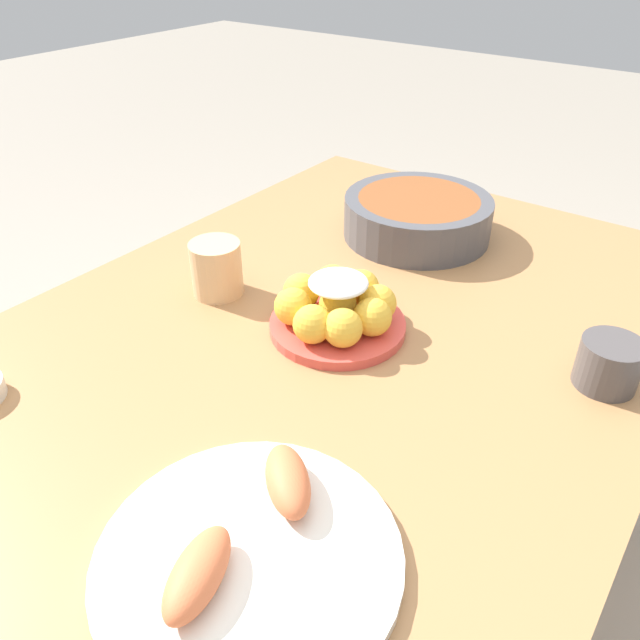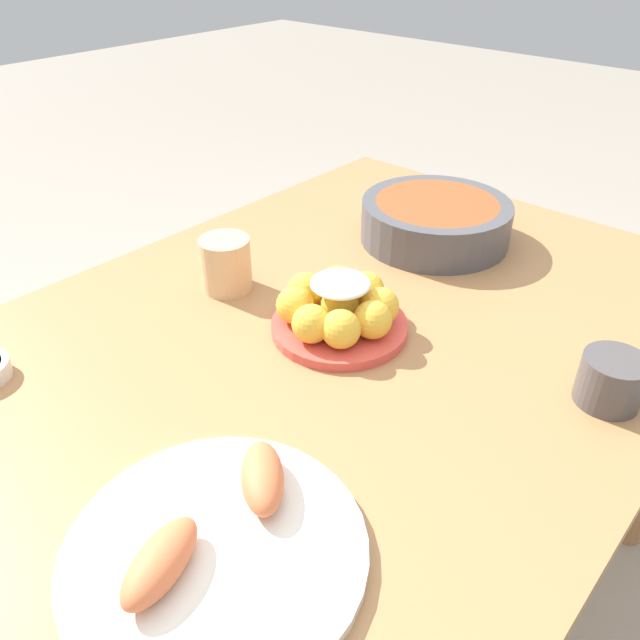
% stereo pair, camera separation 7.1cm
% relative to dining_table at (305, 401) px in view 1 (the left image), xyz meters
% --- Properties ---
extents(ground_plane, '(12.00, 12.00, 0.00)m').
position_rel_dining_table_xyz_m(ground_plane, '(0.00, 0.00, -0.65)').
color(ground_plane, '#9E9384').
extents(dining_table, '(1.49, 0.94, 0.74)m').
position_rel_dining_table_xyz_m(dining_table, '(0.00, 0.00, 0.00)').
color(dining_table, '#A87547').
rests_on(dining_table, ground_plane).
extents(cake_plate, '(0.21, 0.21, 0.10)m').
position_rel_dining_table_xyz_m(cake_plate, '(0.09, 0.00, 0.12)').
color(cake_plate, '#E04C42').
rests_on(cake_plate, dining_table).
extents(serving_bowl, '(0.29, 0.29, 0.08)m').
position_rel_dining_table_xyz_m(serving_bowl, '(0.45, 0.06, 0.13)').
color(serving_bowl, '#4C4C51').
rests_on(serving_bowl, dining_table).
extents(seafood_platter, '(0.31, 0.31, 0.05)m').
position_rel_dining_table_xyz_m(seafood_platter, '(-0.30, -0.16, 0.10)').
color(seafood_platter, silver).
rests_on(seafood_platter, dining_table).
extents(cup_near, '(0.09, 0.09, 0.07)m').
position_rel_dining_table_xyz_m(cup_near, '(0.20, -0.37, 0.12)').
color(cup_near, '#4C4747').
rests_on(cup_near, dining_table).
extents(cup_far, '(0.09, 0.09, 0.09)m').
position_rel_dining_table_xyz_m(cup_far, '(0.06, 0.23, 0.13)').
color(cup_far, '#DBB27F').
rests_on(cup_far, dining_table).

